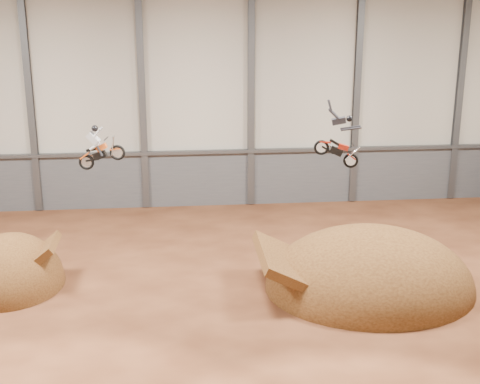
% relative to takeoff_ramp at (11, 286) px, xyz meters
% --- Properties ---
extents(floor, '(40.00, 40.00, 0.00)m').
position_rel_takeoff_ramp_xyz_m(floor, '(9.23, -3.54, 0.00)').
color(floor, '#462212').
rests_on(floor, ground).
extents(back_wall, '(40.00, 0.10, 14.00)m').
position_rel_takeoff_ramp_xyz_m(back_wall, '(9.23, 11.46, 7.00)').
color(back_wall, beige).
rests_on(back_wall, ground).
extents(lower_band_back, '(39.80, 0.18, 3.50)m').
position_rel_takeoff_ramp_xyz_m(lower_band_back, '(9.23, 11.36, 1.75)').
color(lower_band_back, '#4D4F55').
rests_on(lower_band_back, ground).
extents(steel_rail, '(39.80, 0.35, 0.20)m').
position_rel_takeoff_ramp_xyz_m(steel_rail, '(9.23, 11.21, 3.55)').
color(steel_rail, '#47494F').
rests_on(steel_rail, lower_band_back).
extents(steel_column_1, '(0.40, 0.36, 13.90)m').
position_rel_takeoff_ramp_xyz_m(steel_column_1, '(-0.77, 11.26, 7.00)').
color(steel_column_1, '#47494F').
rests_on(steel_column_1, ground).
extents(steel_column_2, '(0.40, 0.36, 13.90)m').
position_rel_takeoff_ramp_xyz_m(steel_column_2, '(5.90, 11.26, 7.00)').
color(steel_column_2, '#47494F').
rests_on(steel_column_2, ground).
extents(steel_column_3, '(0.40, 0.36, 13.90)m').
position_rel_takeoff_ramp_xyz_m(steel_column_3, '(12.57, 11.26, 7.00)').
color(steel_column_3, '#47494F').
rests_on(steel_column_3, ground).
extents(steel_column_4, '(0.40, 0.36, 13.90)m').
position_rel_takeoff_ramp_xyz_m(steel_column_4, '(19.23, 11.26, 7.00)').
color(steel_column_4, '#47494F').
rests_on(steel_column_4, ground).
extents(steel_column_5, '(0.40, 0.36, 13.90)m').
position_rel_takeoff_ramp_xyz_m(steel_column_5, '(25.90, 11.26, 7.00)').
color(steel_column_5, '#47494F').
rests_on(steel_column_5, ground).
extents(takeoff_ramp, '(4.93, 5.69, 4.93)m').
position_rel_takeoff_ramp_xyz_m(takeoff_ramp, '(0.00, 0.00, 0.00)').
color(takeoff_ramp, '#3F240F').
rests_on(takeoff_ramp, ground).
extents(landing_ramp, '(9.70, 8.58, 5.60)m').
position_rel_takeoff_ramp_xyz_m(landing_ramp, '(16.67, -1.83, 0.00)').
color(landing_ramp, '#3F240F').
rests_on(landing_ramp, ground).
extents(fmx_rider_a, '(2.84, 1.21, 2.62)m').
position_rel_takeoff_ramp_xyz_m(fmx_rider_a, '(4.58, 0.71, 6.59)').
color(fmx_rider_a, '#DE5B1B').
extents(fmx_rider_b, '(3.51, 1.32, 3.23)m').
position_rel_takeoff_ramp_xyz_m(fmx_rider_b, '(14.68, -1.94, 7.35)').
color(fmx_rider_b, '#B6200E').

